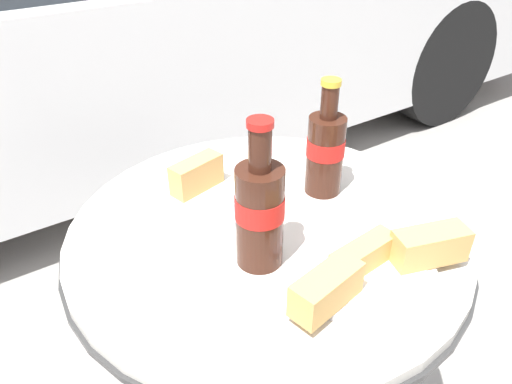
{
  "coord_description": "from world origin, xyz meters",
  "views": [
    {
      "loc": [
        -0.39,
        -0.55,
        1.2
      ],
      "look_at": [
        0.0,
        0.03,
        0.75
      ],
      "focal_mm": 35.0,
      "sensor_mm": 36.0,
      "label": 1
    }
  ],
  "objects_px": {
    "cola_bottle_left": "(325,150)",
    "cola_bottle_right": "(260,210)",
    "bistro_table": "(266,310)",
    "lunch_plate_near": "(371,268)",
    "lunch_plate_far": "(199,189)",
    "parked_car": "(119,5)"
  },
  "relations": [
    {
      "from": "lunch_plate_near",
      "to": "bistro_table",
      "type": "bearing_deg",
      "value": 104.16
    },
    {
      "from": "cola_bottle_left",
      "to": "cola_bottle_right",
      "type": "distance_m",
      "value": 0.23
    },
    {
      "from": "cola_bottle_left",
      "to": "lunch_plate_far",
      "type": "distance_m",
      "value": 0.24
    },
    {
      "from": "bistro_table",
      "to": "cola_bottle_right",
      "type": "relative_size",
      "value": 2.95
    },
    {
      "from": "cola_bottle_right",
      "to": "lunch_plate_near",
      "type": "relative_size",
      "value": 0.78
    },
    {
      "from": "lunch_plate_far",
      "to": "parked_car",
      "type": "bearing_deg",
      "value": 73.6
    },
    {
      "from": "cola_bottle_left",
      "to": "lunch_plate_near",
      "type": "height_order",
      "value": "cola_bottle_left"
    },
    {
      "from": "bistro_table",
      "to": "cola_bottle_right",
      "type": "distance_m",
      "value": 0.31
    },
    {
      "from": "lunch_plate_near",
      "to": "parked_car",
      "type": "height_order",
      "value": "parked_car"
    },
    {
      "from": "bistro_table",
      "to": "cola_bottle_right",
      "type": "xyz_separation_m",
      "value": [
        -0.06,
        -0.06,
        0.29
      ]
    },
    {
      "from": "lunch_plate_far",
      "to": "parked_car",
      "type": "distance_m",
      "value": 1.79
    },
    {
      "from": "lunch_plate_near",
      "to": "cola_bottle_right",
      "type": "bearing_deg",
      "value": 130.34
    },
    {
      "from": "cola_bottle_left",
      "to": "lunch_plate_near",
      "type": "xyz_separation_m",
      "value": [
        -0.1,
        -0.23,
        -0.06
      ]
    },
    {
      "from": "cola_bottle_left",
      "to": "cola_bottle_right",
      "type": "xyz_separation_m",
      "value": [
        -0.21,
        -0.1,
        0.01
      ]
    },
    {
      "from": "cola_bottle_left",
      "to": "parked_car",
      "type": "bearing_deg",
      "value": 80.53
    },
    {
      "from": "bistro_table",
      "to": "lunch_plate_near",
      "type": "distance_m",
      "value": 0.3
    },
    {
      "from": "cola_bottle_left",
      "to": "lunch_plate_near",
      "type": "bearing_deg",
      "value": -114.21
    },
    {
      "from": "lunch_plate_far",
      "to": "parked_car",
      "type": "xyz_separation_m",
      "value": [
        0.5,
        1.72,
        -0.05
      ]
    },
    {
      "from": "parked_car",
      "to": "bistro_table",
      "type": "bearing_deg",
      "value": -103.72
    },
    {
      "from": "bistro_table",
      "to": "lunch_plate_near",
      "type": "bearing_deg",
      "value": -75.84
    },
    {
      "from": "cola_bottle_left",
      "to": "cola_bottle_right",
      "type": "height_order",
      "value": "cola_bottle_right"
    },
    {
      "from": "cola_bottle_right",
      "to": "parked_car",
      "type": "height_order",
      "value": "parked_car"
    }
  ]
}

